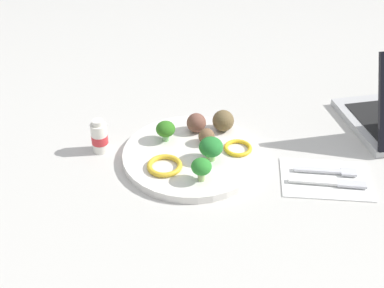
{
  "coord_description": "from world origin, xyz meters",
  "views": [
    {
      "loc": [
        0.1,
        -0.83,
        0.62
      ],
      "look_at": [
        0.0,
        0.0,
        0.04
      ],
      "focal_mm": 47.8,
      "sensor_mm": 36.0,
      "label": 1
    }
  ],
  "objects_px": {
    "broccoli_floret_front_left": "(166,129)",
    "pepper_ring_near_rim": "(165,166)",
    "pepper_ring_back_right": "(238,148)",
    "meatball_front_right": "(194,123)",
    "broccoli_floret_back_right": "(201,167)",
    "meatball_mid_right": "(207,136)",
    "broccoli_floret_far_rim": "(211,147)",
    "yogurt_bottle": "(100,137)",
    "napkin": "(326,178)",
    "plate": "(192,155)",
    "meatball_near_rim": "(223,121)",
    "knife": "(331,183)",
    "fork": "(329,171)"
  },
  "relations": [
    {
      "from": "broccoli_floret_front_left",
      "to": "pepper_ring_near_rim",
      "type": "relative_size",
      "value": 0.63
    },
    {
      "from": "pepper_ring_back_right",
      "to": "meatball_front_right",
      "type": "bearing_deg",
      "value": 148.6
    },
    {
      "from": "broccoli_floret_back_right",
      "to": "meatball_mid_right",
      "type": "relative_size",
      "value": 1.38
    },
    {
      "from": "broccoli_floret_far_rim",
      "to": "yogurt_bottle",
      "type": "distance_m",
      "value": 0.23
    },
    {
      "from": "broccoli_floret_back_right",
      "to": "broccoli_floret_front_left",
      "type": "distance_m",
      "value": 0.15
    },
    {
      "from": "pepper_ring_near_rim",
      "to": "napkin",
      "type": "bearing_deg",
      "value": 3.79
    },
    {
      "from": "plate",
      "to": "broccoli_floret_far_rim",
      "type": "distance_m",
      "value": 0.06
    },
    {
      "from": "plate",
      "to": "pepper_ring_back_right",
      "type": "bearing_deg",
      "value": 12.17
    },
    {
      "from": "meatball_mid_right",
      "to": "meatball_near_rim",
      "type": "xyz_separation_m",
      "value": [
        0.03,
        0.05,
        0.01
      ]
    },
    {
      "from": "broccoli_floret_far_rim",
      "to": "meatball_front_right",
      "type": "relative_size",
      "value": 1.18
    },
    {
      "from": "broccoli_floret_front_left",
      "to": "knife",
      "type": "relative_size",
      "value": 0.3
    },
    {
      "from": "knife",
      "to": "yogurt_bottle",
      "type": "xyz_separation_m",
      "value": [
        -0.46,
        0.06,
        0.03
      ]
    },
    {
      "from": "broccoli_floret_far_rim",
      "to": "napkin",
      "type": "xyz_separation_m",
      "value": [
        0.22,
        -0.02,
        -0.04
      ]
    },
    {
      "from": "plate",
      "to": "napkin",
      "type": "distance_m",
      "value": 0.27
    },
    {
      "from": "broccoli_floret_far_rim",
      "to": "fork",
      "type": "xyz_separation_m",
      "value": [
        0.23,
        0.0,
        -0.04
      ]
    },
    {
      "from": "fork",
      "to": "broccoli_floret_front_left",
      "type": "bearing_deg",
      "value": 170.47
    },
    {
      "from": "meatball_front_right",
      "to": "broccoli_floret_front_left",
      "type": "bearing_deg",
      "value": -142.93
    },
    {
      "from": "broccoli_floret_back_right",
      "to": "meatball_mid_right",
      "type": "distance_m",
      "value": 0.12
    },
    {
      "from": "broccoli_floret_far_rim",
      "to": "pepper_ring_back_right",
      "type": "relative_size",
      "value": 0.86
    },
    {
      "from": "broccoli_floret_back_right",
      "to": "fork",
      "type": "distance_m",
      "value": 0.25
    },
    {
      "from": "broccoli_floret_front_left",
      "to": "meatball_mid_right",
      "type": "relative_size",
      "value": 1.29
    },
    {
      "from": "broccoli_floret_back_right",
      "to": "napkin",
      "type": "bearing_deg",
      "value": 11.77
    },
    {
      "from": "pepper_ring_near_rim",
      "to": "knife",
      "type": "xyz_separation_m",
      "value": [
        0.32,
        0.0,
        -0.01
      ]
    },
    {
      "from": "broccoli_floret_front_left",
      "to": "yogurt_bottle",
      "type": "distance_m",
      "value": 0.14
    },
    {
      "from": "meatball_mid_right",
      "to": "pepper_ring_near_rim",
      "type": "xyz_separation_m",
      "value": [
        -0.07,
        -0.09,
        -0.01
      ]
    },
    {
      "from": "pepper_ring_back_right",
      "to": "fork",
      "type": "relative_size",
      "value": 0.47
    },
    {
      "from": "broccoli_floret_back_right",
      "to": "plate",
      "type": "bearing_deg",
      "value": 107.82
    },
    {
      "from": "plate",
      "to": "yogurt_bottle",
      "type": "distance_m",
      "value": 0.19
    },
    {
      "from": "meatball_mid_right",
      "to": "knife",
      "type": "bearing_deg",
      "value": -20.24
    },
    {
      "from": "meatball_near_rim",
      "to": "pepper_ring_near_rim",
      "type": "distance_m",
      "value": 0.18
    },
    {
      "from": "meatball_mid_right",
      "to": "napkin",
      "type": "height_order",
      "value": "meatball_mid_right"
    },
    {
      "from": "pepper_ring_back_right",
      "to": "napkin",
      "type": "distance_m",
      "value": 0.18
    },
    {
      "from": "meatball_near_rim",
      "to": "knife",
      "type": "distance_m",
      "value": 0.26
    },
    {
      "from": "meatball_front_right",
      "to": "yogurt_bottle",
      "type": "distance_m",
      "value": 0.2
    },
    {
      "from": "meatball_near_rim",
      "to": "meatball_front_right",
      "type": "height_order",
      "value": "meatball_near_rim"
    },
    {
      "from": "meatball_mid_right",
      "to": "meatball_front_right",
      "type": "xyz_separation_m",
      "value": [
        -0.03,
        0.04,
        0.0
      ]
    },
    {
      "from": "meatball_near_rim",
      "to": "broccoli_floret_far_rim",
      "type": "bearing_deg",
      "value": -98.6
    },
    {
      "from": "meatball_near_rim",
      "to": "yogurt_bottle",
      "type": "relative_size",
      "value": 0.63
    },
    {
      "from": "knife",
      "to": "pepper_ring_back_right",
      "type": "bearing_deg",
      "value": 157.46
    },
    {
      "from": "knife",
      "to": "meatball_near_rim",
      "type": "bearing_deg",
      "value": 146.12
    },
    {
      "from": "meatball_mid_right",
      "to": "meatball_front_right",
      "type": "height_order",
      "value": "meatball_front_right"
    },
    {
      "from": "plate",
      "to": "meatball_front_right",
      "type": "distance_m",
      "value": 0.08
    },
    {
      "from": "broccoli_floret_front_left",
      "to": "pepper_ring_near_rim",
      "type": "xyz_separation_m",
      "value": [
        0.01,
        -0.09,
        -0.02
      ]
    },
    {
      "from": "broccoli_floret_back_right",
      "to": "knife",
      "type": "distance_m",
      "value": 0.25
    },
    {
      "from": "plate",
      "to": "broccoli_floret_far_rim",
      "type": "relative_size",
      "value": 5.73
    },
    {
      "from": "meatball_front_right",
      "to": "knife",
      "type": "distance_m",
      "value": 0.31
    },
    {
      "from": "napkin",
      "to": "knife",
      "type": "distance_m",
      "value": 0.02
    },
    {
      "from": "broccoli_floret_back_right",
      "to": "napkin",
      "type": "height_order",
      "value": "broccoli_floret_back_right"
    },
    {
      "from": "pepper_ring_near_rim",
      "to": "fork",
      "type": "height_order",
      "value": "pepper_ring_near_rim"
    },
    {
      "from": "plate",
      "to": "meatball_near_rim",
      "type": "distance_m",
      "value": 0.11
    }
  ]
}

